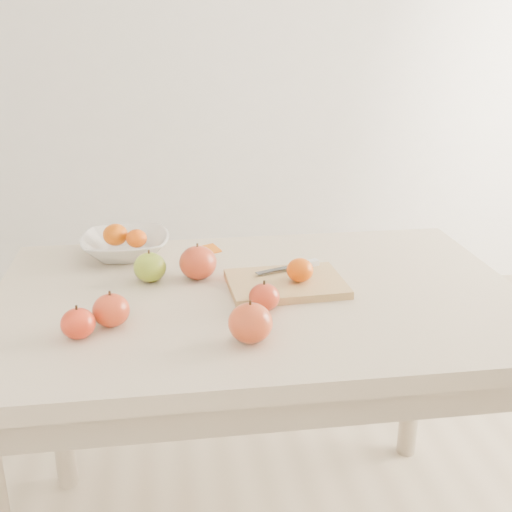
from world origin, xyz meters
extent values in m
plane|color=white|center=(0.00, 1.75, 1.35)|extent=(3.50, 0.00, 3.50)
cube|color=beige|center=(0.00, 0.00, 0.73)|extent=(1.20, 0.80, 0.04)
cylinder|color=#BCAA8E|center=(-0.54, 0.34, 0.35)|extent=(0.06, 0.06, 0.71)
cylinder|color=#BCAA8E|center=(0.54, 0.34, 0.35)|extent=(0.06, 0.06, 0.71)
cube|color=tan|center=(0.07, 0.02, 0.76)|extent=(0.27, 0.21, 0.02)
ellipsoid|color=#DD4907|center=(0.10, 0.01, 0.80)|extent=(0.06, 0.06, 0.05)
imported|color=silver|center=(-0.31, 0.29, 0.78)|extent=(0.23, 0.23, 0.06)
ellipsoid|color=#D35D07|center=(-0.34, 0.30, 0.81)|extent=(0.07, 0.07, 0.06)
ellipsoid|color=#D44007|center=(-0.28, 0.27, 0.80)|extent=(0.05, 0.05, 0.05)
cube|color=#C75B0E|center=(-0.10, 0.29, 0.75)|extent=(0.07, 0.07, 0.01)
cube|color=#DC570F|center=(-0.11, 0.24, 0.75)|extent=(0.05, 0.04, 0.01)
cube|color=white|center=(0.13, 0.09, 0.78)|extent=(0.08, 0.04, 0.01)
cube|color=#33363A|center=(0.05, 0.07, 0.78)|extent=(0.09, 0.05, 0.00)
ellipsoid|color=#618D15|center=(-0.25, 0.10, 0.78)|extent=(0.08, 0.08, 0.07)
ellipsoid|color=#9A0A0F|center=(-0.05, -0.23, 0.79)|extent=(0.09, 0.09, 0.08)
ellipsoid|color=maroon|center=(-0.32, -0.13, 0.78)|extent=(0.08, 0.08, 0.07)
ellipsoid|color=#A10A12|center=(-0.38, -0.17, 0.78)|extent=(0.07, 0.07, 0.06)
ellipsoid|color=#910607|center=(0.00, -0.10, 0.78)|extent=(0.07, 0.07, 0.06)
ellipsoid|color=maroon|center=(-0.13, 0.10, 0.79)|extent=(0.09, 0.09, 0.08)
camera|label=1|loc=(-0.20, -1.33, 1.33)|focal=45.00mm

